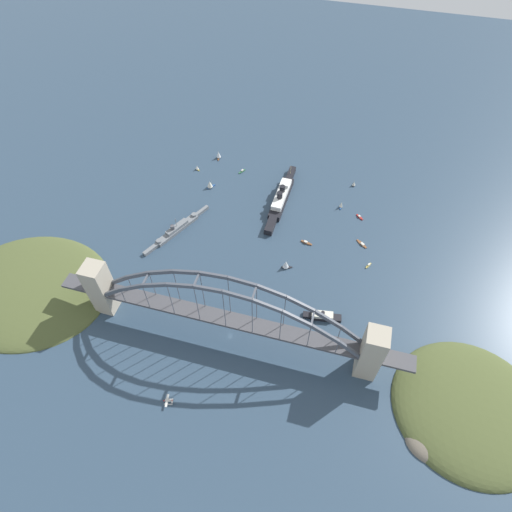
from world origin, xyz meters
The scene contains 19 objects.
ground_plane centered at (0.00, 0.00, 0.00)m, with size 1400.00×1400.00×0.00m, color #2D4256.
harbor_arch_bridge centered at (0.00, 0.00, 28.87)m, with size 278.84×16.64×73.64m.
headland_west_shore centered at (-184.55, -4.88, 0.00)m, with size 143.12×122.00×16.18m.
headland_east_shore centered at (183.59, -12.64, 0.00)m, with size 111.92×107.89×22.15m.
ocean_liner centered at (3.93, 163.81, 5.45)m, with size 13.95×101.07×18.24m.
naval_cruiser centered at (-84.71, 95.75, 2.77)m, with size 39.30×77.17×16.67m.
harbor_ferry_steamer centered at (69.09, 36.71, 2.54)m, with size 32.38×10.80×8.19m.
seaplane_taxiing_near_bridge centered at (-27.01, -63.41, 1.71)m, with size 7.35×9.54×4.57m.
small_boat_0 centered at (40.41, 113.96, 0.82)m, with size 11.36×4.19×2.24m.
small_boat_1 centered at (85.68, 161.73, 0.77)m, with size 7.53×6.97×2.12m.
small_boat_2 centered at (-81.36, 214.38, 4.68)m, with size 5.86×9.12×9.97m.
small_boat_3 centered at (27.92, 80.05, 4.75)m, with size 10.08×6.77×10.35m.
small_boat_4 centered at (91.98, 126.39, 0.63)m, with size 10.85×9.58×1.76m.
small_boat_5 centered at (-97.89, 188.46, 2.87)m, with size 5.71×4.61×6.07m.
small_boat_6 centered at (73.90, 207.94, 2.81)m, with size 3.92×6.58×6.02m.
small_boat_7 centered at (-48.52, 198.09, 0.88)m, with size 5.76×8.72×2.48m.
small_boat_8 centered at (-74.32, 164.33, 4.64)m, with size 8.34×9.58×10.00m.
small_boat_9 centered at (65.17, 171.11, 3.64)m, with size 3.61×6.34×7.82m.
small_boat_10 centered at (100.71, 101.89, 0.87)m, with size 4.66×7.25×2.46m.
Camera 1 is at (64.15, -154.23, 307.71)m, focal length 29.78 mm.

